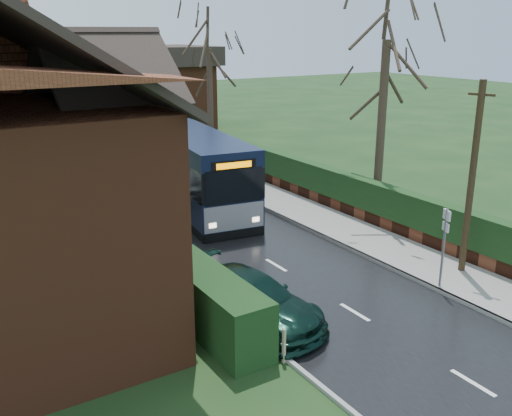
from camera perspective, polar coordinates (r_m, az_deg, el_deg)
ground at (r=18.05m, az=5.61°, el=-7.89°), size 140.00×140.00×0.00m
road at (r=26.12m, az=-7.83°, el=0.14°), size 6.00×100.00×0.02m
pavement at (r=28.02m, az=0.09°, el=1.62°), size 2.50×100.00×0.14m
kerb_right at (r=27.43m, az=-2.04°, el=1.26°), size 0.12×100.00×0.14m
kerb_left at (r=25.09m, az=-14.18°, el=-0.87°), size 0.12×100.00×0.10m
front_hedge at (r=20.10m, az=-12.12°, el=-3.04°), size 1.20×16.00×1.60m
picket_fence at (r=20.46m, az=-10.09°, el=-3.59°), size 0.10×16.00×0.90m
right_wall_hedge at (r=28.61m, az=2.72°, el=3.90°), size 0.60×50.00×1.80m
bus at (r=26.36m, az=-6.77°, el=4.10°), size 3.99×11.38×3.38m
car_silver at (r=27.19m, az=-12.53°, el=2.15°), size 1.79×4.30×1.46m
car_green at (r=15.68m, az=-0.64°, el=-9.12°), size 2.97×5.03×1.37m
car_distant at (r=58.72m, az=-20.22°, el=9.50°), size 1.51×4.25×1.40m
bus_stop_sign at (r=18.00m, az=18.33°, el=-2.82°), size 0.21×0.39×2.63m
telegraph_pole at (r=19.09m, az=20.76°, el=2.60°), size 0.31×0.79×6.28m
tree_right_near at (r=24.04m, az=13.05°, el=17.28°), size 4.84×4.84×10.46m
tree_right_far at (r=34.88m, az=-4.75°, el=16.36°), size 4.91×4.91×9.49m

